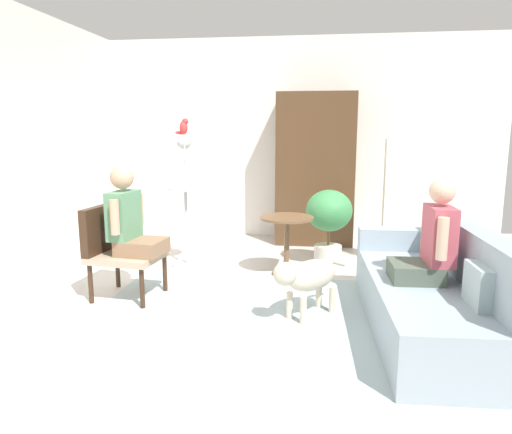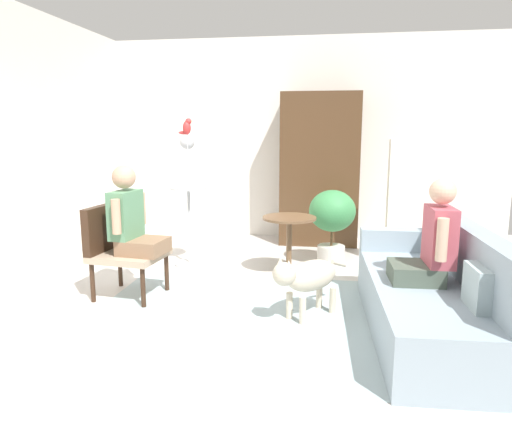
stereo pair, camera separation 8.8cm
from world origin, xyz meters
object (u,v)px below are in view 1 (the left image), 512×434
object	(u,v)px
person_on_armchair	(130,219)
armoire_cabinet	(315,169)
parrot	(184,127)
person_on_couch	(431,241)
dog	(308,277)
potted_plant	(329,217)
round_end_table	(287,235)
bird_cage_stand	(185,197)
column_lamp	(391,202)
couch	(432,295)
armchair	(116,245)

from	to	relation	value
person_on_armchair	armoire_cabinet	size ratio (longest dim) A/B	0.40
parrot	person_on_couch	bearing A→B (deg)	-33.03
dog	potted_plant	size ratio (longest dim) A/B	0.77
round_end_table	potted_plant	size ratio (longest dim) A/B	0.73
dog	potted_plant	world-z (taller)	potted_plant
bird_cage_stand	potted_plant	distance (m)	1.68
person_on_armchair	column_lamp	distance (m)	3.02
round_end_table	bird_cage_stand	size ratio (longest dim) A/B	0.43
couch	person_on_armchair	bearing A→B (deg)	171.16
couch	round_end_table	bearing A→B (deg)	133.18
person_on_armchair	round_end_table	xyz separation A→B (m)	(1.39, 0.92, -0.31)
potted_plant	column_lamp	xyz separation A→B (m)	(0.72, 0.20, 0.16)
round_end_table	potted_plant	xyz separation A→B (m)	(0.46, 0.47, 0.12)
parrot	dog	bearing A→B (deg)	-43.43
person_on_armchair	potted_plant	size ratio (longest dim) A/B	0.93
potted_plant	column_lamp	distance (m)	0.77
couch	bird_cage_stand	bearing A→B (deg)	147.91
couch	armoire_cabinet	world-z (taller)	armoire_cabinet
round_end_table	armoire_cabinet	distance (m)	1.70
person_on_armchair	bird_cage_stand	bearing A→B (deg)	79.22
person_on_couch	dog	distance (m)	1.03
couch	armchair	size ratio (longest dim) A/B	2.45
armchair	parrot	world-z (taller)	parrot
dog	parrot	xyz separation A→B (m)	(-1.45, 1.37, 1.25)
parrot	armchair	bearing A→B (deg)	-108.81
person_on_armchair	bird_cage_stand	xyz separation A→B (m)	(0.21, 1.11, 0.05)
armchair	couch	bearing A→B (deg)	-8.71
parrot	potted_plant	xyz separation A→B (m)	(1.64, 0.27, -1.03)
armchair	person_on_armchair	bearing A→B (deg)	-6.41
round_end_table	dog	bearing A→B (deg)	-77.23
round_end_table	bird_cage_stand	xyz separation A→B (m)	(-1.18, 0.19, 0.36)
armoire_cabinet	parrot	bearing A→B (deg)	-136.46
couch	armchair	distance (m)	2.84
person_on_armchair	parrot	xyz separation A→B (m)	(0.21, 1.11, 0.85)
person_on_armchair	round_end_table	world-z (taller)	person_on_armchair
dog	armchair	bearing A→B (deg)	171.37
person_on_couch	armoire_cabinet	world-z (taller)	armoire_cabinet
armchair	potted_plant	size ratio (longest dim) A/B	0.98
dog	bird_cage_stand	bearing A→B (deg)	136.60
round_end_table	armoire_cabinet	bearing A→B (deg)	80.25
bird_cage_stand	person_on_couch	bearing A→B (deg)	-33.01
armchair	person_on_armchair	distance (m)	0.30
armoire_cabinet	bird_cage_stand	bearing A→B (deg)	-136.49
bird_cage_stand	potted_plant	bearing A→B (deg)	9.39
dog	column_lamp	bearing A→B (deg)	63.57
couch	potted_plant	distance (m)	1.98
bird_cage_stand	potted_plant	xyz separation A→B (m)	(1.64, 0.27, -0.24)
parrot	column_lamp	world-z (taller)	parrot
column_lamp	couch	bearing A→B (deg)	-88.13
bird_cage_stand	potted_plant	world-z (taller)	bird_cage_stand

